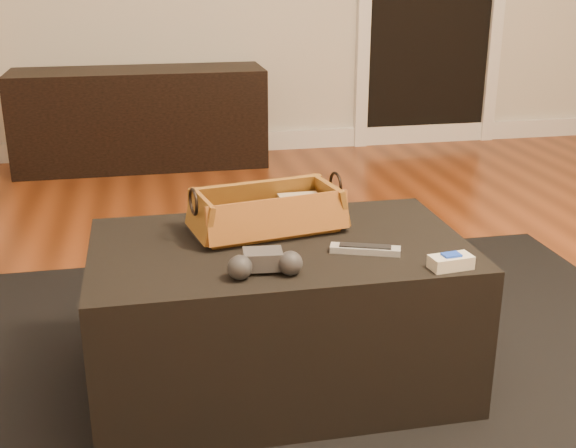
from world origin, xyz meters
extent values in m
cube|color=brown|center=(0.00, 0.00, -0.01)|extent=(5.00, 5.50, 0.01)
cube|color=white|center=(0.00, 2.73, 0.06)|extent=(5.00, 0.04, 0.12)
cube|color=black|center=(-0.56, 2.51, 0.28)|extent=(1.44, 0.45, 0.57)
cube|color=black|center=(-0.21, -0.06, 0.01)|extent=(2.60, 2.00, 0.01)
cube|color=black|center=(-0.21, -0.01, 0.22)|extent=(1.00, 0.60, 0.42)
cube|color=black|center=(-0.25, 0.08, 0.46)|extent=(0.23, 0.11, 0.02)
cube|color=tan|center=(-0.13, 0.15, 0.48)|extent=(0.12, 0.08, 0.06)
cube|color=#995B22|center=(-0.23, 0.10, 0.44)|extent=(0.40, 0.24, 0.01)
cube|color=olive|center=(-0.25, 0.19, 0.50)|extent=(0.40, 0.11, 0.11)
cube|color=#B05D27|center=(-0.21, 0.01, 0.50)|extent=(0.40, 0.11, 0.11)
cube|color=#8E5A20|center=(-0.04, 0.13, 0.50)|extent=(0.07, 0.20, 0.11)
cube|color=#916120|center=(-0.42, 0.06, 0.50)|extent=(0.07, 0.20, 0.11)
torus|color=black|center=(-0.02, 0.14, 0.54)|extent=(0.02, 0.08, 0.08)
torus|color=black|center=(-0.43, 0.06, 0.54)|extent=(0.02, 0.08, 0.08)
cube|color=#363639|center=(-0.29, -0.18, 0.46)|extent=(0.10, 0.08, 0.04)
sphere|color=#28282B|center=(-0.35, -0.21, 0.46)|extent=(0.06, 0.06, 0.06)
sphere|color=#29292B|center=(-0.23, -0.21, 0.46)|extent=(0.06, 0.06, 0.06)
cube|color=#ABAFB3|center=(-0.01, -0.12, 0.44)|extent=(0.18, 0.10, 0.02)
cube|color=black|center=(-0.01, -0.12, 0.45)|extent=(0.13, 0.07, 0.00)
cube|color=beige|center=(0.17, -0.26, 0.45)|extent=(0.11, 0.06, 0.03)
cube|color=blue|center=(0.17, -0.26, 0.47)|extent=(0.05, 0.04, 0.01)
camera|label=1|loc=(-0.55, -1.77, 1.13)|focal=45.00mm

